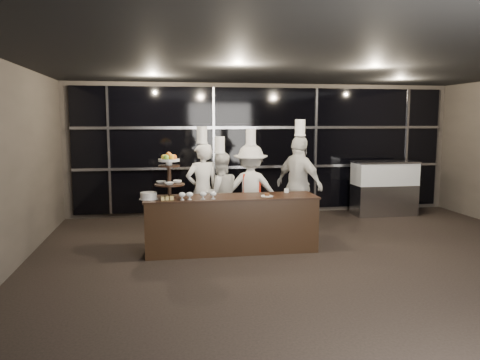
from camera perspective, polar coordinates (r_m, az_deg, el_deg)
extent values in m
plane|color=black|center=(6.45, 12.89, -12.47)|extent=(10.00, 10.00, 0.00)
plane|color=black|center=(6.14, 13.70, 14.93)|extent=(10.00, 10.00, 0.00)
plane|color=#473F38|center=(10.88, 3.04, 3.78)|extent=(9.00, 0.00, 9.00)
cube|color=black|center=(10.83, 3.11, 3.76)|extent=(8.60, 0.04, 2.80)
cube|color=#A5A5AA|center=(10.81, 3.15, 1.63)|extent=(8.60, 0.06, 0.06)
cube|color=#A5A5AA|center=(10.76, 3.18, 6.40)|extent=(8.60, 0.06, 0.06)
cube|color=#A5A5AA|center=(10.59, -15.70, 3.42)|extent=(0.05, 0.05, 2.80)
cube|color=#A5A5AA|center=(10.60, -3.21, 3.68)|extent=(0.05, 0.05, 2.80)
cube|color=#A5A5AA|center=(11.12, 9.20, 3.77)|extent=(0.05, 0.05, 2.80)
cube|color=#A5A5AA|center=(12.06, 19.63, 3.71)|extent=(0.05, 0.05, 2.80)
cube|color=black|center=(7.78, -1.09, -5.43)|extent=(2.80, 0.70, 0.90)
cube|color=black|center=(7.70, -1.10, -2.12)|extent=(2.84, 0.74, 0.03)
cylinder|color=black|center=(7.61, -8.57, -2.08)|extent=(0.24, 0.24, 0.03)
cylinder|color=black|center=(7.56, -8.62, 0.43)|extent=(0.06, 0.06, 0.70)
cylinder|color=black|center=(7.58, -8.60, -0.55)|extent=(0.48, 0.48, 0.02)
cylinder|color=black|center=(7.55, -8.64, 1.71)|extent=(0.34, 0.34, 0.02)
cylinder|color=white|center=(7.54, -8.65, 2.03)|extent=(0.10, 0.10, 0.06)
cylinder|color=white|center=(7.54, -8.66, 2.41)|extent=(0.34, 0.34, 0.04)
sphere|color=orange|center=(7.54, -8.06, 2.78)|extent=(0.09, 0.09, 0.09)
sphere|color=#5DA329|center=(7.60, -8.37, 2.81)|extent=(0.09, 0.09, 0.09)
sphere|color=orange|center=(7.60, -8.97, 2.80)|extent=(0.09, 0.09, 0.09)
sphere|color=yellow|center=(7.53, -9.27, 2.75)|extent=(0.09, 0.09, 0.09)
sphere|color=#77B32E|center=(7.46, -8.96, 2.72)|extent=(0.09, 0.09, 0.09)
sphere|color=#FD9E15|center=(7.47, -8.35, 2.73)|extent=(0.09, 0.09, 0.09)
sphere|color=orange|center=(7.53, -8.67, 3.07)|extent=(0.09, 0.09, 0.09)
imported|color=white|center=(7.63, -9.59, -0.27)|extent=(0.16, 0.16, 0.04)
imported|color=white|center=(7.64, -7.64, -0.20)|extent=(0.15, 0.15, 0.05)
imported|color=white|center=(7.46, -8.59, -0.43)|extent=(0.16, 0.16, 0.04)
cylinder|color=silver|center=(7.40, -7.07, -2.39)|extent=(0.07, 0.07, 0.01)
cylinder|color=silver|center=(7.40, -7.08, -2.15)|extent=(0.02, 0.02, 0.05)
ellipsoid|color=silver|center=(7.39, -7.08, -1.78)|extent=(0.11, 0.11, 0.08)
ellipsoid|color=green|center=(7.39, -7.08, -1.74)|extent=(0.08, 0.08, 0.05)
cylinder|color=silver|center=(7.41, -6.17, -2.37)|extent=(0.07, 0.07, 0.01)
cylinder|color=silver|center=(7.40, -6.17, -2.13)|extent=(0.02, 0.02, 0.05)
ellipsoid|color=silver|center=(7.39, -6.17, -1.76)|extent=(0.11, 0.11, 0.08)
ellipsoid|color=red|center=(7.39, -6.18, -1.72)|extent=(0.08, 0.08, 0.05)
cylinder|color=silver|center=(7.42, -4.52, -2.33)|extent=(0.07, 0.07, 0.01)
cylinder|color=silver|center=(7.42, -4.52, -2.09)|extent=(0.02, 0.02, 0.05)
ellipsoid|color=silver|center=(7.41, -4.52, -1.72)|extent=(0.11, 0.11, 0.08)
ellipsoid|color=beige|center=(7.41, -4.52, -1.69)|extent=(0.08, 0.08, 0.05)
cylinder|color=silver|center=(7.44, -3.29, -2.30)|extent=(0.07, 0.07, 0.01)
cylinder|color=silver|center=(7.43, -3.29, -2.06)|extent=(0.02, 0.02, 0.05)
ellipsoid|color=silver|center=(7.42, -3.30, -1.69)|extent=(0.11, 0.11, 0.08)
ellipsoid|color=#472011|center=(7.42, -3.30, -1.66)|extent=(0.08, 0.08, 0.05)
cylinder|color=white|center=(7.57, -11.07, -2.26)|extent=(0.30, 0.30, 0.01)
cylinder|color=silver|center=(7.56, -11.08, -1.85)|extent=(0.26, 0.26, 0.10)
cube|color=#DCBC6B|center=(7.41, -9.40, -2.25)|extent=(0.05, 0.06, 0.05)
cube|color=#DCBC6B|center=(7.41, -8.86, -2.24)|extent=(0.05, 0.06, 0.05)
cube|color=#DCBC6B|center=(7.41, -8.32, -2.23)|extent=(0.05, 0.06, 0.05)
cube|color=#DCBC6B|center=(7.48, -9.40, -2.16)|extent=(0.05, 0.06, 0.05)
cube|color=#DCBC6B|center=(7.48, -8.87, -2.15)|extent=(0.05, 0.06, 0.05)
cube|color=#DCBC6B|center=(7.48, -8.33, -2.14)|extent=(0.05, 0.06, 0.05)
cylinder|color=white|center=(7.70, 3.31, -1.96)|extent=(0.20, 0.20, 0.01)
cylinder|color=#4C2814|center=(7.70, 3.31, -1.77)|extent=(0.08, 0.08, 0.04)
cylinder|color=white|center=(8.14, 5.69, -1.29)|extent=(0.08, 0.08, 0.07)
cube|color=#A5A5AA|center=(11.25, 17.12, -2.32)|extent=(1.41, 0.60, 0.70)
cube|color=silver|center=(11.17, 17.23, 0.72)|extent=(1.41, 0.60, 0.50)
cube|color=#FFC67F|center=(11.17, 17.23, 0.72)|extent=(1.31, 0.50, 0.40)
cube|color=#A5A5AA|center=(11.14, 17.28, 2.10)|extent=(1.43, 0.62, 0.04)
imported|color=white|center=(8.67, -4.59, -1.28)|extent=(0.73, 0.59, 1.75)
cylinder|color=white|center=(8.57, -4.66, 5.52)|extent=(0.19, 0.19, 0.30)
cylinder|color=white|center=(8.58, -4.65, 4.55)|extent=(0.21, 0.21, 0.03)
imported|color=silver|center=(8.73, -2.46, -1.80)|extent=(0.87, 0.74, 1.57)
cylinder|color=white|center=(8.63, -2.49, 4.34)|extent=(0.19, 0.19, 0.30)
cylinder|color=white|center=(8.64, -2.49, 3.38)|extent=(0.21, 0.21, 0.03)
imported|color=white|center=(8.90, 1.31, -1.19)|extent=(1.21, 0.84, 1.70)
cylinder|color=white|center=(8.81, 1.33, 5.27)|extent=(0.19, 0.19, 0.30)
cylinder|color=white|center=(8.82, 1.33, 4.32)|extent=(0.21, 0.21, 0.03)
cube|color=#B4200D|center=(8.79, 1.46, -1.30)|extent=(0.34, 0.03, 0.64)
imported|color=silver|center=(8.90, 7.22, -0.67)|extent=(0.96, 1.18, 1.88)
cylinder|color=white|center=(8.82, 7.33, 6.37)|extent=(0.19, 0.19, 0.30)
cylinder|color=white|center=(8.82, 7.32, 5.43)|extent=(0.21, 0.21, 0.03)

